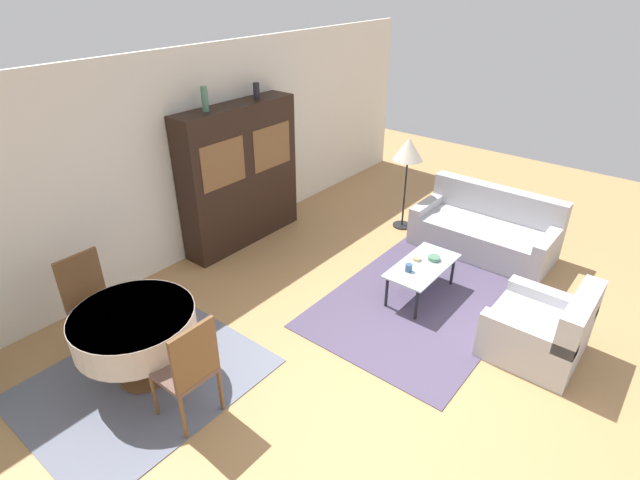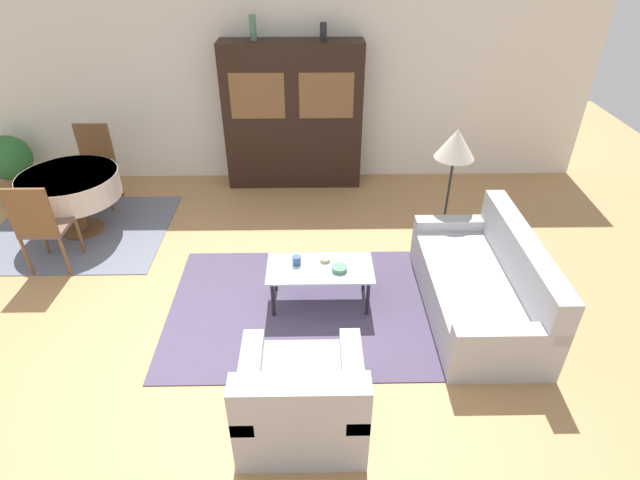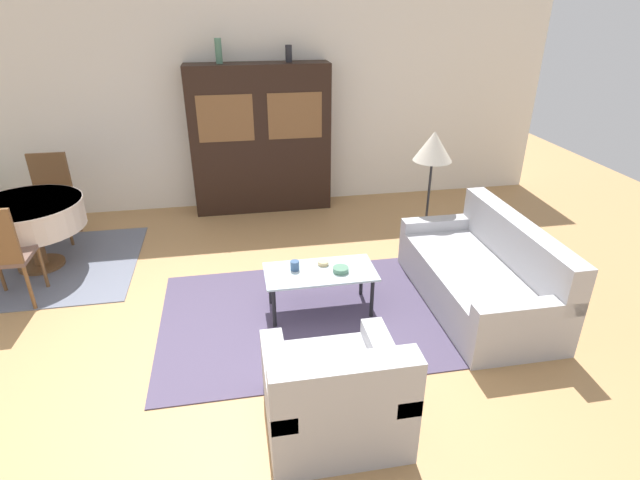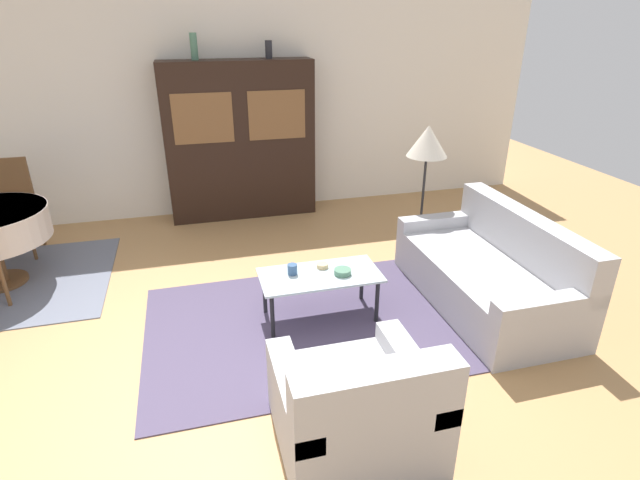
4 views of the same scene
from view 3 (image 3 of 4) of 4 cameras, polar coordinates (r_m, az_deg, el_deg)
ground_plane at (r=4.29m, az=-15.08°, el=-14.29°), size 14.00×14.00×0.00m
wall_back at (r=7.06m, az=-14.61°, el=14.13°), size 10.00×0.06×2.70m
area_rug at (r=4.75m, az=-1.59°, el=-8.72°), size 2.68×1.92×0.01m
dining_rug at (r=6.37m, az=-29.53°, el=-2.75°), size 2.12×1.78×0.01m
couch at (r=5.05m, az=18.07°, el=-3.95°), size 0.92×1.86×0.84m
armchair at (r=3.52m, az=1.72°, el=-17.35°), size 0.92×0.89×0.81m
coffee_table at (r=4.64m, az=0.00°, el=-4.03°), size 1.03×0.51×0.42m
display_cabinet at (r=6.89m, az=-6.77°, el=11.34°), size 1.85×0.41×1.96m
dining_table at (r=6.15m, az=-30.35°, el=2.38°), size 1.12×1.12×0.76m
dining_chair_near at (r=5.49m, az=-32.69°, el=-1.11°), size 0.44×0.44×1.04m
dining_chair_far at (r=6.85m, az=-28.37°, el=4.80°), size 0.44×0.44×1.04m
floor_lamp at (r=5.72m, az=12.80°, el=9.98°), size 0.43×0.43×1.40m
cup at (r=4.62m, az=-2.90°, el=-2.93°), size 0.08×0.08×0.09m
bowl at (r=4.59m, az=2.39°, el=-3.40°), size 0.14×0.14×0.05m
bowl_small at (r=4.71m, az=0.37°, el=-2.63°), size 0.10×0.10×0.04m
vase_tall at (r=6.69m, az=-11.53°, el=20.41°), size 0.08×0.08×0.30m
vase_short at (r=6.74m, az=-3.60°, el=20.49°), size 0.08×0.08×0.21m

